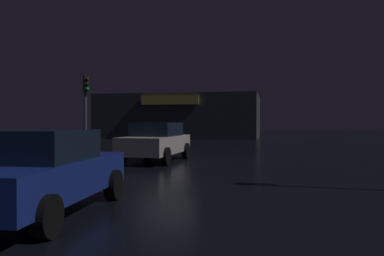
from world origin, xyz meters
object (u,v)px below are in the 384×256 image
at_px(traffic_signal_main, 86,98).
at_px(car_far, 37,171).
at_px(store_building, 182,117).
at_px(car_near, 156,141).

relative_size(traffic_signal_main, car_far, 1.04).
distance_m(store_building, car_far, 34.71).
bearing_deg(car_far, store_building, 98.79).
distance_m(store_building, car_near, 25.41).
bearing_deg(store_building, traffic_signal_main, -96.88).
bearing_deg(car_far, traffic_signal_main, 114.01).
height_order(traffic_signal_main, car_near, traffic_signal_main).
bearing_deg(car_far, car_near, 93.95).
xyz_separation_m(store_building, car_far, (5.30, -34.27, -1.44)).
height_order(store_building, car_near, store_building).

